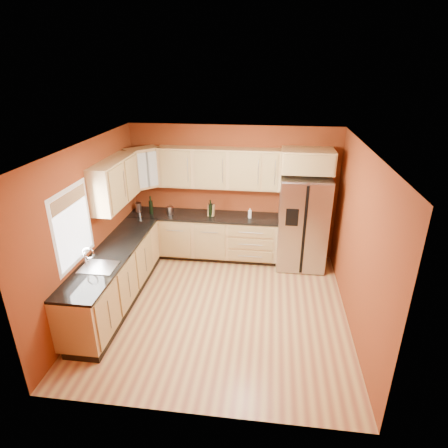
{
  "coord_description": "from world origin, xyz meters",
  "views": [
    {
      "loc": [
        0.71,
        -4.95,
        3.64
      ],
      "look_at": [
        -0.04,
        0.9,
        1.09
      ],
      "focal_mm": 30.0,
      "sensor_mm": 36.0,
      "label": 1
    }
  ],
  "objects_px": {
    "refrigerator": "(302,222)",
    "soap_dispenser": "(250,213)",
    "canister_left": "(139,207)",
    "knife_block": "(211,210)",
    "wine_bottle_a": "(210,208)"
  },
  "relations": [
    {
      "from": "refrigerator",
      "to": "knife_block",
      "type": "xyz_separation_m",
      "value": [
        -1.73,
        0.04,
        0.14
      ]
    },
    {
      "from": "refrigerator",
      "to": "knife_block",
      "type": "relative_size",
      "value": 7.92
    },
    {
      "from": "canister_left",
      "to": "soap_dispenser",
      "type": "relative_size",
      "value": 0.96
    },
    {
      "from": "knife_block",
      "to": "soap_dispenser",
      "type": "xyz_separation_m",
      "value": [
        0.74,
        -0.02,
        -0.01
      ]
    },
    {
      "from": "refrigerator",
      "to": "wine_bottle_a",
      "type": "bearing_deg",
      "value": -179.81
    },
    {
      "from": "refrigerator",
      "to": "knife_block",
      "type": "bearing_deg",
      "value": 178.68
    },
    {
      "from": "refrigerator",
      "to": "canister_left",
      "type": "distance_m",
      "value": 3.2
    },
    {
      "from": "wine_bottle_a",
      "to": "soap_dispenser",
      "type": "relative_size",
      "value": 1.75
    },
    {
      "from": "knife_block",
      "to": "soap_dispenser",
      "type": "height_order",
      "value": "knife_block"
    },
    {
      "from": "canister_left",
      "to": "knife_block",
      "type": "relative_size",
      "value": 0.83
    },
    {
      "from": "wine_bottle_a",
      "to": "soap_dispenser",
      "type": "bearing_deg",
      "value": 2.15
    },
    {
      "from": "wine_bottle_a",
      "to": "refrigerator",
      "type": "bearing_deg",
      "value": 0.19
    },
    {
      "from": "refrigerator",
      "to": "soap_dispenser",
      "type": "height_order",
      "value": "refrigerator"
    },
    {
      "from": "refrigerator",
      "to": "knife_block",
      "type": "height_order",
      "value": "refrigerator"
    },
    {
      "from": "refrigerator",
      "to": "soap_dispenser",
      "type": "relative_size",
      "value": 9.13
    }
  ]
}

